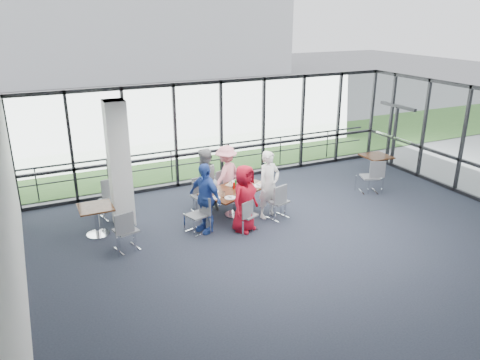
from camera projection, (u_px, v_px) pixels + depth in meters
name	position (u px, v px, depth m)	size (l,w,h in m)	color
floor	(306.00, 245.00, 10.99)	(12.00, 10.00, 0.02)	#1F2430
ceiling	(313.00, 110.00, 9.89)	(12.00, 10.00, 0.04)	white
wall_left	(15.00, 232.00, 8.02)	(0.10, 10.00, 3.20)	silver
curtain_wall_back	(221.00, 132.00, 14.68)	(12.00, 0.10, 3.20)	white
exit_door	(394.00, 137.00, 16.22)	(0.12, 1.60, 2.10)	black
structural_column	(119.00, 165.00, 11.53)	(0.50, 0.50, 3.20)	white
apron	(174.00, 143.00, 19.48)	(80.00, 70.00, 0.02)	gray
grass_strip	(191.00, 155.00, 17.77)	(80.00, 5.00, 0.01)	#2D5923
hangar_main	(137.00, 38.00, 38.73)	(24.00, 10.00, 6.00)	silver
guard_rail	(215.00, 160.00, 15.57)	(0.06, 0.06, 12.00)	#2D2D33
main_table	(235.00, 194.00, 12.37)	(2.09, 1.66, 0.75)	#341A0C
side_table_left	(96.00, 211.00, 11.27)	(0.81, 0.81, 0.75)	#341A0C
side_table_right	(376.00, 159.00, 15.20)	(0.88, 0.88, 0.75)	#341A0C
diner_near_left	(244.00, 199.00, 11.43)	(0.83, 0.54, 1.71)	#A80C1E
diner_near_right	(269.00, 185.00, 12.20)	(0.66, 0.48, 1.81)	white
diner_far_left	(204.00, 181.00, 12.43)	(0.88, 0.54, 1.80)	gray
diner_far_right	(226.00, 175.00, 13.12)	(1.09, 0.56, 1.68)	pink
diner_end	(205.00, 198.00, 11.39)	(1.04, 0.57, 1.77)	#28479F
chair_main_nl	(247.00, 215.00, 11.55)	(0.41, 0.41, 0.83)	slate
chair_main_nr	(278.00, 201.00, 12.23)	(0.47, 0.47, 0.96)	slate
chair_main_fl	(201.00, 196.00, 12.65)	(0.44, 0.44, 0.90)	slate
chair_main_fr	(221.00, 188.00, 13.24)	(0.43, 0.43, 0.88)	slate
chair_main_end	(197.00, 215.00, 11.45)	(0.45, 0.45, 0.92)	slate
chair_spare_la	(126.00, 230.00, 10.60)	(0.48, 0.48, 0.97)	slate
chair_spare_lb	(110.00, 200.00, 12.28)	(0.48, 0.48, 0.98)	slate
chair_spare_r	(370.00, 177.00, 13.97)	(0.49, 0.49, 1.00)	slate
plate_nl	(230.00, 198.00, 11.73)	(0.29, 0.29, 0.01)	white
plate_nr	(258.00, 186.00, 12.52)	(0.27, 0.27, 0.01)	white
plate_fl	(214.00, 191.00, 12.15)	(0.27, 0.27, 0.01)	white
plate_fr	(236.00, 182.00, 12.83)	(0.27, 0.27, 0.01)	white
plate_end	(216.00, 198.00, 11.73)	(0.24, 0.24, 0.01)	white
tumbler_a	(237.00, 191.00, 11.96)	(0.07, 0.07, 0.14)	white
tumbler_b	(248.00, 186.00, 12.36)	(0.07, 0.07, 0.13)	white
tumbler_c	(231.00, 184.00, 12.51)	(0.07, 0.07, 0.13)	white
tumbler_d	(224.00, 194.00, 11.76)	(0.07, 0.07, 0.15)	white
menu_a	(245.00, 194.00, 11.96)	(0.29, 0.21, 0.00)	white
menu_b	(261.00, 183.00, 12.75)	(0.29, 0.20, 0.00)	white
menu_c	(231.00, 184.00, 12.65)	(0.31, 0.22, 0.00)	white
condiment_caddy	(234.00, 187.00, 12.42)	(0.10, 0.07, 0.04)	black
ketchup_bottle	(234.00, 186.00, 12.30)	(0.06, 0.06, 0.18)	#9D0400
green_bottle	(236.00, 183.00, 12.44)	(0.05, 0.05, 0.20)	#167E27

